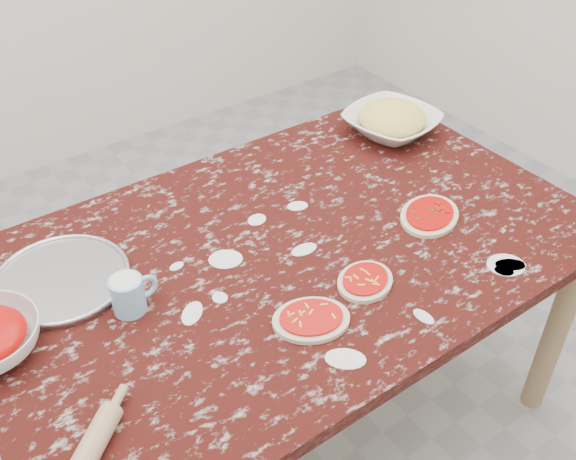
{
  "coord_description": "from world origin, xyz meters",
  "views": [
    {
      "loc": [
        -0.77,
        -1.08,
        1.84
      ],
      "look_at": [
        0.0,
        0.0,
        0.8
      ],
      "focal_mm": 41.02,
      "sensor_mm": 36.0,
      "label": 1
    }
  ],
  "objects_px": {
    "pizza_tray": "(62,280)",
    "cheese_bowl": "(392,123)",
    "flour_mug": "(129,294)",
    "worktable": "(288,269)"
  },
  "relations": [
    {
      "from": "cheese_bowl",
      "to": "pizza_tray",
      "type": "bearing_deg",
      "value": -176.61
    },
    {
      "from": "pizza_tray",
      "to": "worktable",
      "type": "bearing_deg",
      "value": -21.38
    },
    {
      "from": "flour_mug",
      "to": "cheese_bowl",
      "type": "bearing_deg",
      "value": 13.53
    },
    {
      "from": "pizza_tray",
      "to": "cheese_bowl",
      "type": "distance_m",
      "value": 1.15
    },
    {
      "from": "pizza_tray",
      "to": "flour_mug",
      "type": "relative_size",
      "value": 2.76
    },
    {
      "from": "pizza_tray",
      "to": "cheese_bowl",
      "type": "relative_size",
      "value": 1.11
    },
    {
      "from": "worktable",
      "to": "pizza_tray",
      "type": "bearing_deg",
      "value": 158.62
    },
    {
      "from": "cheese_bowl",
      "to": "flour_mug",
      "type": "relative_size",
      "value": 2.49
    },
    {
      "from": "worktable",
      "to": "cheese_bowl",
      "type": "relative_size",
      "value": 5.51
    },
    {
      "from": "pizza_tray",
      "to": "cheese_bowl",
      "type": "height_order",
      "value": "cheese_bowl"
    }
  ]
}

